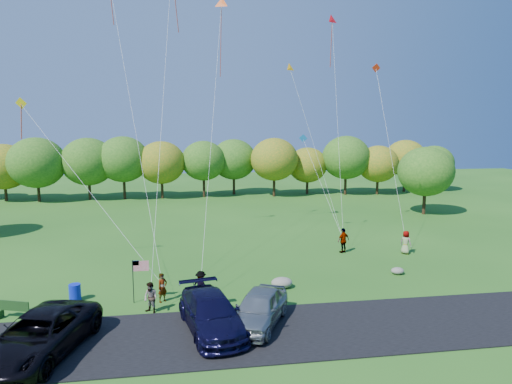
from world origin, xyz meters
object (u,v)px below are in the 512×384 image
minivan_navy (212,313)px  flyer_a (162,288)px  park_bench (14,309)px  trash_barrel (75,293)px  minivan_silver (259,308)px  flyer_e (406,242)px  flyer_d (343,240)px  flyer_b (151,298)px  flyer_c (201,285)px  minivan_dark (39,335)px

minivan_navy → flyer_a: size_ratio=3.57×
park_bench → trash_barrel: trash_barrel is taller
minivan_silver → trash_barrel: 10.80m
park_bench → flyer_e: bearing=36.9°
minivan_silver → flyer_d: size_ratio=2.58×
flyer_b → minivan_navy: bearing=-0.4°
flyer_a → flyer_c: (2.12, 0.05, 0.01)m
flyer_b → minivan_dark: bearing=-97.1°
trash_barrel → flyer_a: bearing=-10.5°
flyer_d → flyer_e: bearing=141.7°
park_bench → flyer_d: bearing=43.0°
trash_barrel → minivan_navy: bearing=-34.4°
flyer_a → minivan_dark: bearing=-170.8°
flyer_c → park_bench: flyer_c is taller
minivan_navy → flyer_d: 16.21m
trash_barrel → park_bench: bearing=-141.5°
flyer_c → park_bench: (-9.47, -1.13, -0.32)m
minivan_silver → flyer_c: size_ratio=3.03×
minivan_navy → flyer_b: (-3.01, 2.64, -0.08)m
flyer_b → park_bench: bearing=-142.6°
minivan_silver → minivan_dark: bearing=-144.8°
park_bench → minivan_dark: bearing=-40.7°
minivan_dark → flyer_e: size_ratio=3.62×
flyer_d → flyer_e: (4.60, -1.03, -0.07)m
flyer_a → flyer_c: 2.12m
minivan_silver → flyer_e: 16.97m
flyer_b → flyer_c: (2.65, 1.53, -0.00)m
flyer_a → trash_barrel: 4.95m
minivan_navy → flyer_a: 4.81m
flyer_c → minivan_navy: bearing=131.6°
minivan_dark → minivan_silver: size_ratio=1.30×
minivan_dark → minivan_navy: minivan_dark is taller
flyer_d → trash_barrel: (-18.17, -7.04, -0.49)m
minivan_silver → trash_barrel: bearing=180.0°
flyer_c → trash_barrel: flyer_c is taller
park_bench → flyer_b: bearing=16.0°
minivan_silver → trash_barrel: size_ratio=5.23×
minivan_navy → trash_barrel: 8.91m
flyer_c → flyer_d: 13.69m
minivan_navy → flyer_b: bearing=127.3°
flyer_e → trash_barrel: (-22.77, -6.01, -0.42)m
flyer_e → park_bench: size_ratio=1.08×
minivan_silver → park_bench: size_ratio=3.02×
flyer_b → flyer_d: 16.75m
flyer_d → park_bench: (-20.66, -9.02, -0.46)m
minivan_silver → flyer_c: minivan_silver is taller
minivan_dark → trash_barrel: minivan_dark is taller
flyer_a → park_bench: bearing=149.5°
flyer_d → flyer_c: bearing=9.6°
minivan_silver → flyer_e: (13.10, 10.79, -0.02)m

